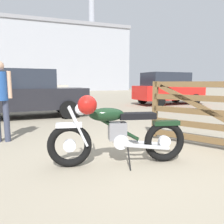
{
  "coord_description": "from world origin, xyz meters",
  "views": [
    {
      "loc": [
        -1.46,
        -2.97,
        1.22
      ],
      "look_at": [
        -0.13,
        0.79,
        0.67
      ],
      "focal_mm": 33.99,
      "sensor_mm": 36.0,
      "label": 1
    }
  ],
  "objects_px": {
    "bystander": "(0,93)",
    "white_estate_far": "(25,94)",
    "silver_sedan_mid": "(168,88)",
    "red_hatchback_near": "(39,87)",
    "vintage_motorcycle": "(115,133)"
  },
  "relations": [
    {
      "from": "red_hatchback_near",
      "to": "white_estate_far",
      "type": "bearing_deg",
      "value": -104.89
    },
    {
      "from": "silver_sedan_mid",
      "to": "red_hatchback_near",
      "type": "xyz_separation_m",
      "value": [
        -6.82,
        6.83,
        0.0
      ]
    },
    {
      "from": "vintage_motorcycle",
      "to": "silver_sedan_mid",
      "type": "xyz_separation_m",
      "value": [
        5.94,
        7.46,
        0.43
      ]
    },
    {
      "from": "vintage_motorcycle",
      "to": "bystander",
      "type": "height_order",
      "value": "bystander"
    },
    {
      "from": "vintage_motorcycle",
      "to": "silver_sedan_mid",
      "type": "relative_size",
      "value": 0.52
    },
    {
      "from": "white_estate_far",
      "to": "red_hatchback_near",
      "type": "relative_size",
      "value": 1.03
    },
    {
      "from": "vintage_motorcycle",
      "to": "silver_sedan_mid",
      "type": "distance_m",
      "value": 9.54
    },
    {
      "from": "silver_sedan_mid",
      "to": "red_hatchback_near",
      "type": "bearing_deg",
      "value": 131.19
    },
    {
      "from": "silver_sedan_mid",
      "to": "red_hatchback_near",
      "type": "relative_size",
      "value": 0.96
    },
    {
      "from": "white_estate_far",
      "to": "bystander",
      "type": "bearing_deg",
      "value": 81.72
    },
    {
      "from": "bystander",
      "to": "white_estate_far",
      "type": "height_order",
      "value": "white_estate_far"
    },
    {
      "from": "bystander",
      "to": "white_estate_far",
      "type": "relative_size",
      "value": 0.39
    },
    {
      "from": "bystander",
      "to": "white_estate_far",
      "type": "xyz_separation_m",
      "value": [
        0.32,
        3.24,
        -0.18
      ]
    },
    {
      "from": "bystander",
      "to": "red_hatchback_near",
      "type": "distance_m",
      "value": 12.36
    },
    {
      "from": "bystander",
      "to": "silver_sedan_mid",
      "type": "distance_m",
      "value": 9.46
    }
  ]
}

